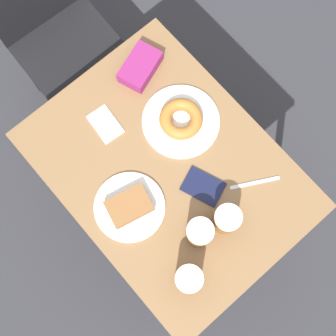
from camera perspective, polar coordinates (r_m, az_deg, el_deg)
name	(u,v)px	position (r m, az deg, el deg)	size (l,w,h in m)	color
ground_plane	(168,207)	(2.28, 0.00, -4.75)	(8.00, 8.00, 0.00)	#333338
table	(168,175)	(1.60, 0.00, -0.90)	(0.66, 0.89, 0.78)	olive
chair	(52,24)	(2.04, -13.98, 16.67)	(0.42, 0.42, 0.90)	black
plate_with_cake	(129,207)	(1.48, -4.74, -4.71)	(0.23, 0.23, 0.04)	white
plate_with_donut	(181,120)	(1.54, 1.59, 5.87)	(0.26, 0.26, 0.05)	white
beer_mug_left	(226,219)	(1.44, 7.14, -6.23)	(0.08, 0.08, 0.11)	#8C5619
beer_mug_center	(199,233)	(1.43, 3.84, -7.86)	(0.08, 0.08, 0.11)	#8C5619
beer_mug_right	(189,279)	(1.42, 2.52, -13.35)	(0.08, 0.08, 0.11)	#8C5619
napkin_folded	(105,124)	(1.57, -7.65, 5.32)	(0.09, 0.12, 0.00)	white
fork	(255,183)	(1.53, 10.53, -1.79)	(0.15, 0.09, 0.00)	silver
passport_near_edge	(203,187)	(1.50, 4.31, -2.27)	(0.13, 0.15, 0.01)	#141938
blue_pouch	(140,67)	(1.61, -3.41, 12.19)	(0.17, 0.14, 0.05)	#8C2366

